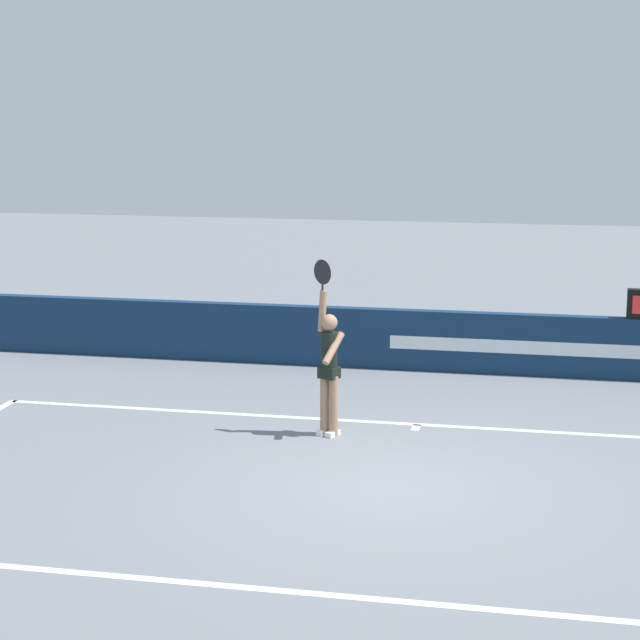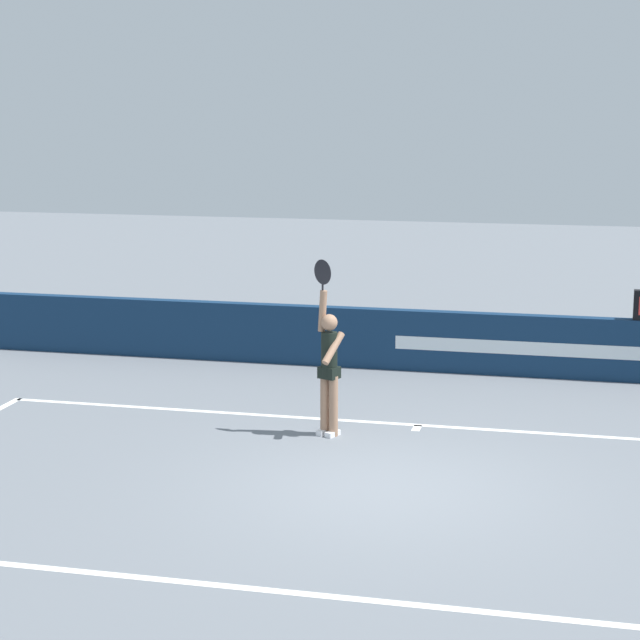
# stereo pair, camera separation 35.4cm
# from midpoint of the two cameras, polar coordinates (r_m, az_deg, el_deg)

# --- Properties ---
(ground_plane) EXTENTS (60.00, 60.00, 0.00)m
(ground_plane) POSITION_cam_midpoint_polar(r_m,az_deg,el_deg) (13.70, 2.75, -8.29)
(ground_plane) COLOR slate
(court_lines) EXTENTS (12.50, 5.92, 0.00)m
(court_lines) POSITION_cam_midpoint_polar(r_m,az_deg,el_deg) (13.51, 2.61, -8.56)
(court_lines) COLOR white
(court_lines) RESTS_ON ground
(back_wall) EXTENTS (16.79, 0.24, 1.03)m
(back_wall) POSITION_cam_midpoint_polar(r_m,az_deg,el_deg) (19.31, 5.60, -1.06)
(back_wall) COLOR #112B4B
(back_wall) RESTS_ON ground
(tennis_player) EXTENTS (0.47, 0.47, 2.44)m
(tennis_player) POSITION_cam_midpoint_polar(r_m,az_deg,el_deg) (15.45, -0.22, -2.19)
(tennis_player) COLOR #9D755A
(tennis_player) RESTS_ON ground
(tennis_ball) EXTENTS (0.07, 0.07, 0.07)m
(tennis_ball) POSITION_cam_midpoint_polar(r_m,az_deg,el_deg) (15.30, -0.42, 2.54)
(tennis_ball) COLOR #CFDD31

